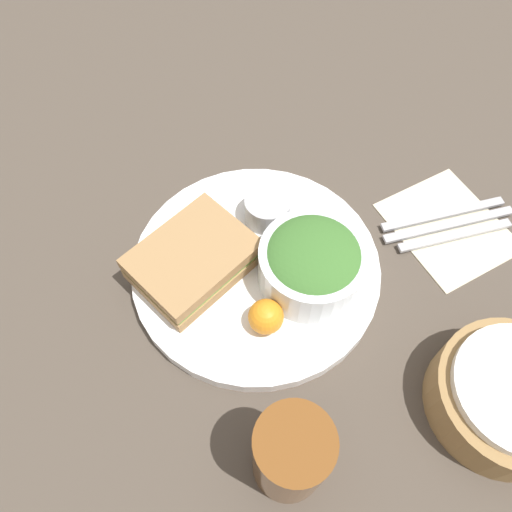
# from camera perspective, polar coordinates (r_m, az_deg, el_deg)

# --- Properties ---
(ground_plane) EXTENTS (4.00, 4.00, 0.00)m
(ground_plane) POSITION_cam_1_polar(r_m,az_deg,el_deg) (0.64, 0.00, -1.81)
(ground_plane) COLOR #4C4238
(plate) EXTENTS (0.31, 0.31, 0.02)m
(plate) POSITION_cam_1_polar(r_m,az_deg,el_deg) (0.64, 0.00, -1.38)
(plate) COLOR white
(plate) RESTS_ON ground_plane
(sandwich) EXTENTS (0.17, 0.14, 0.04)m
(sandwich) POSITION_cam_1_polar(r_m,az_deg,el_deg) (0.61, -7.20, -0.41)
(sandwich) COLOR #A37A4C
(sandwich) RESTS_ON plate
(salad_bowl) EXTENTS (0.13, 0.13, 0.07)m
(salad_bowl) POSITION_cam_1_polar(r_m,az_deg,el_deg) (0.59, 6.45, -0.73)
(salad_bowl) COLOR white
(salad_bowl) RESTS_ON plate
(dressing_cup) EXTENTS (0.06, 0.06, 0.04)m
(dressing_cup) POSITION_cam_1_polar(r_m,az_deg,el_deg) (0.65, 1.33, 5.42)
(dressing_cup) COLOR #B7B7BC
(dressing_cup) RESTS_ON plate
(orange_wedge) EXTENTS (0.04, 0.04, 0.04)m
(orange_wedge) POSITION_cam_1_polar(r_m,az_deg,el_deg) (0.57, 1.14, -6.94)
(orange_wedge) COLOR orange
(orange_wedge) RESTS_ON plate
(drink_glass) EXTENTS (0.07, 0.07, 0.13)m
(drink_glass) POSITION_cam_1_polar(r_m,az_deg,el_deg) (0.51, 4.00, -21.75)
(drink_glass) COLOR brown
(drink_glass) RESTS_ON ground_plane
(bread_basket) EXTENTS (0.16, 0.16, 0.07)m
(bread_basket) POSITION_cam_1_polar(r_m,az_deg,el_deg) (0.61, 26.83, -14.13)
(bread_basket) COLOR #997547
(bread_basket) RESTS_ON ground_plane
(napkin) EXTENTS (0.14, 0.16, 0.00)m
(napkin) POSITION_cam_1_polar(r_m,az_deg,el_deg) (0.73, 21.08, 3.16)
(napkin) COLOR beige
(napkin) RESTS_ON ground_plane
(fork) EXTENTS (0.18, 0.05, 0.01)m
(fork) POSITION_cam_1_polar(r_m,az_deg,el_deg) (0.73, 20.60, 4.50)
(fork) COLOR #B2B2B7
(fork) RESTS_ON napkin
(knife) EXTENTS (0.19, 0.06, 0.01)m
(knife) POSITION_cam_1_polar(r_m,az_deg,el_deg) (0.72, 21.19, 3.36)
(knife) COLOR #B2B2B7
(knife) RESTS_ON napkin
(spoon) EXTENTS (0.16, 0.05, 0.01)m
(spoon) POSITION_cam_1_polar(r_m,az_deg,el_deg) (0.72, 21.79, 2.20)
(spoon) COLOR #B2B2B7
(spoon) RESTS_ON napkin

